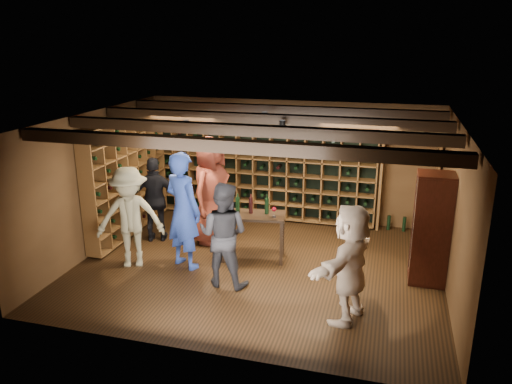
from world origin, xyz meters
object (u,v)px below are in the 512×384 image
(display_cabinet, at_px, (431,231))
(guest_woman_black, at_px, (156,200))
(guest_khaki, at_px, (130,217))
(man_blue_shirt, at_px, (183,211))
(man_grey_suit, at_px, (223,234))
(tasting_table, at_px, (253,219))
(guest_beige, at_px, (350,263))
(guest_red_floral, at_px, (211,190))

(display_cabinet, xyz_separation_m, guest_woman_black, (-4.86, 0.41, -0.05))
(guest_khaki, bearing_deg, display_cabinet, -13.95)
(man_blue_shirt, bearing_deg, man_grey_suit, 177.55)
(display_cabinet, distance_m, tasting_table, 2.88)
(display_cabinet, relative_size, guest_beige, 1.05)
(man_blue_shirt, height_order, guest_red_floral, guest_red_floral)
(guest_khaki, bearing_deg, man_grey_suit, -29.60)
(display_cabinet, xyz_separation_m, man_grey_suit, (-3.07, -0.92, -0.03))
(display_cabinet, height_order, man_grey_suit, display_cabinet)
(display_cabinet, height_order, guest_khaki, display_cabinet)
(display_cabinet, xyz_separation_m, guest_red_floral, (-3.84, 0.63, 0.16))
(display_cabinet, distance_m, man_grey_suit, 3.20)
(guest_woman_black, bearing_deg, man_blue_shirt, 119.66)
(guest_woman_black, relative_size, guest_beige, 0.97)
(man_grey_suit, relative_size, tasting_table, 1.42)
(guest_woman_black, distance_m, guest_beige, 4.19)
(display_cabinet, relative_size, guest_khaki, 1.02)
(man_blue_shirt, xyz_separation_m, guest_khaki, (-0.87, -0.21, -0.13))
(man_blue_shirt, relative_size, guest_red_floral, 0.98)
(guest_woman_black, height_order, guest_beige, guest_beige)
(guest_beige, bearing_deg, display_cabinet, 161.79)
(guest_red_floral, height_order, guest_beige, guest_red_floral)
(display_cabinet, bearing_deg, guest_red_floral, 170.67)
(display_cabinet, bearing_deg, guest_beige, -127.44)
(display_cabinet, bearing_deg, guest_woman_black, 175.19)
(display_cabinet, distance_m, man_blue_shirt, 3.94)
(display_cabinet, distance_m, guest_khaki, 4.83)
(guest_beige, relative_size, tasting_table, 1.43)
(tasting_table, bearing_deg, display_cabinet, -11.31)
(man_grey_suit, distance_m, guest_red_floral, 1.74)
(man_blue_shirt, relative_size, man_grey_suit, 1.19)
(guest_woman_black, bearing_deg, display_cabinet, 158.08)
(guest_khaki, relative_size, guest_beige, 1.03)
(guest_woman_black, bearing_deg, guest_red_floral, 175.20)
(man_grey_suit, bearing_deg, tasting_table, -97.06)
(man_grey_suit, relative_size, guest_khaki, 0.97)
(guest_woman_black, distance_m, guest_khaki, 1.11)
(guest_red_floral, xyz_separation_m, guest_khaki, (-0.94, -1.33, -0.15))
(guest_red_floral, bearing_deg, guest_beige, -115.68)
(guest_woman_black, height_order, guest_khaki, guest_khaki)
(guest_red_floral, bearing_deg, tasting_table, -107.68)
(guest_red_floral, height_order, guest_woman_black, guest_red_floral)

